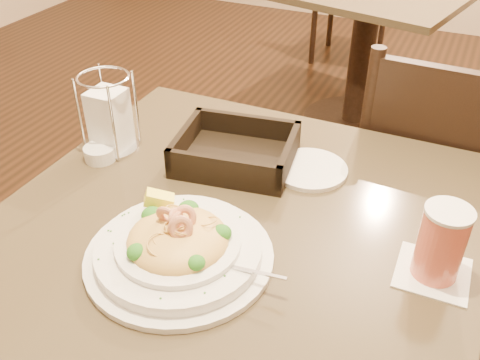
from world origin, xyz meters
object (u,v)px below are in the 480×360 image
at_px(pasta_bowl, 178,246).
at_px(bread_basket, 236,153).
at_px(napkin_caddy, 109,118).
at_px(butter_ramekin, 100,153).
at_px(side_plate, 310,169).
at_px(drink_glass, 441,244).
at_px(dining_chair_near, 432,191).
at_px(main_table, 236,303).
at_px(background_table, 365,31).

bearing_deg(pasta_bowl, bread_basket, 97.15).
relative_size(napkin_caddy, butter_ramekin, 2.58).
bearing_deg(pasta_bowl, butter_ramekin, 147.11).
relative_size(side_plate, butter_ramekin, 2.30).
height_order(napkin_caddy, side_plate, napkin_caddy).
distance_m(bread_basket, butter_ramekin, 0.30).
xyz_separation_m(drink_glass, butter_ramekin, (-0.73, 0.06, -0.05)).
bearing_deg(bread_basket, dining_chair_near, 46.03).
bearing_deg(main_table, napkin_caddy, 161.75).
height_order(dining_chair_near, pasta_bowl, dining_chair_near).
bearing_deg(napkin_caddy, butter_ramekin, -88.83).
xyz_separation_m(pasta_bowl, butter_ramekin, (-0.32, 0.21, -0.01)).
bearing_deg(drink_glass, main_table, -178.78).
xyz_separation_m(main_table, drink_glass, (0.36, 0.01, 0.30)).
height_order(bread_basket, side_plate, bread_basket).
xyz_separation_m(pasta_bowl, bread_basket, (-0.04, 0.32, -0.01)).
bearing_deg(pasta_bowl, napkin_caddy, 141.24).
relative_size(background_table, pasta_bowl, 2.96).
bearing_deg(dining_chair_near, butter_ramekin, 40.30).
xyz_separation_m(main_table, pasta_bowl, (-0.04, -0.14, 0.26)).
height_order(background_table, bread_basket, bread_basket).
height_order(napkin_caddy, butter_ramekin, napkin_caddy).
distance_m(pasta_bowl, side_plate, 0.38).
bearing_deg(butter_ramekin, napkin_caddy, 91.17).
bearing_deg(side_plate, bread_basket, -167.88).
bearing_deg(bread_basket, side_plate, 12.12).
height_order(background_table, pasta_bowl, pasta_bowl).
distance_m(pasta_bowl, drink_glass, 0.44).
bearing_deg(main_table, drink_glass, 1.22).
xyz_separation_m(background_table, drink_glass, (0.52, -1.81, 0.30)).
relative_size(pasta_bowl, side_plate, 2.24).
relative_size(background_table, bread_basket, 3.89).
xyz_separation_m(pasta_bowl, side_plate, (0.12, 0.36, -0.02)).
bearing_deg(napkin_caddy, side_plate, 12.30).
bearing_deg(pasta_bowl, background_table, 93.35).
bearing_deg(pasta_bowl, drink_glass, 19.65).
relative_size(dining_chair_near, drink_glass, 6.84).
height_order(dining_chair_near, butter_ramekin, dining_chair_near).
relative_size(bread_basket, butter_ramekin, 3.92).
bearing_deg(napkin_caddy, bread_basket, 12.40).
relative_size(background_table, side_plate, 6.63).
distance_m(bread_basket, napkin_caddy, 0.29).
relative_size(dining_chair_near, butter_ramekin, 13.15).
xyz_separation_m(background_table, bread_basket, (0.07, -1.63, 0.25)).
distance_m(pasta_bowl, butter_ramekin, 0.38).
relative_size(main_table, bread_basket, 3.24).
bearing_deg(pasta_bowl, side_plate, 71.29).
bearing_deg(dining_chair_near, drink_glass, 96.22).
xyz_separation_m(dining_chair_near, side_plate, (-0.25, -0.39, 0.24)).
relative_size(bread_basket, side_plate, 1.70).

